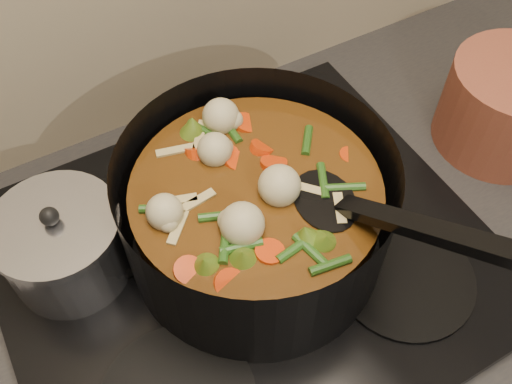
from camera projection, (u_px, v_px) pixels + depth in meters
counter at (250, 377)px, 1.13m from camera, size 2.64×0.64×0.91m
stovetop at (247, 258)px, 0.76m from camera, size 0.62×0.54×0.03m
stockpot at (257, 211)px, 0.70m from camera, size 0.35×0.44×0.24m
saucepan at (64, 246)px, 0.70m from camera, size 0.16×0.16×0.13m
terracotta_crock at (508, 106)px, 0.85m from camera, size 0.26×0.26×0.14m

